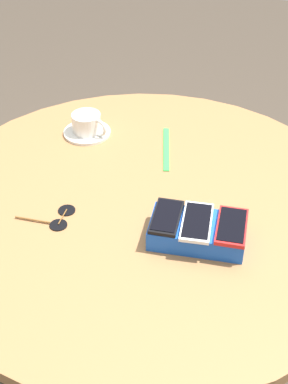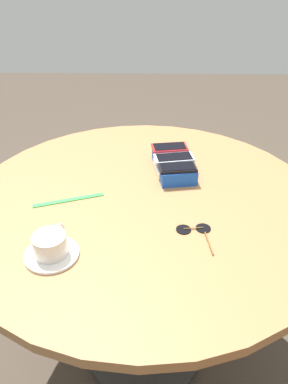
% 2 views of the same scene
% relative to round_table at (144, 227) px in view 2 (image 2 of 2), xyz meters
% --- Properties ---
extents(ground_plane, '(8.00, 8.00, 0.00)m').
position_rel_round_table_xyz_m(ground_plane, '(0.00, 0.00, -0.64)').
color(ground_plane, '#42382D').
extents(round_table, '(1.11, 1.11, 0.76)m').
position_rel_round_table_xyz_m(round_table, '(0.00, 0.00, 0.00)').
color(round_table, '#2D2D2D').
rests_on(round_table, ground_plane).
extents(phone_box, '(0.23, 0.15, 0.05)m').
position_rel_round_table_xyz_m(phone_box, '(-0.16, 0.10, 0.14)').
color(phone_box, blue).
rests_on(phone_box, round_table).
extents(phone_red, '(0.08, 0.13, 0.01)m').
position_rel_round_table_xyz_m(phone_red, '(-0.24, 0.09, 0.17)').
color(phone_red, red).
rests_on(phone_red, phone_box).
extents(phone_white, '(0.09, 0.14, 0.01)m').
position_rel_round_table_xyz_m(phone_white, '(-0.16, 0.10, 0.17)').
color(phone_white, silver).
rests_on(phone_white, phone_box).
extents(phone_black, '(0.08, 0.13, 0.01)m').
position_rel_round_table_xyz_m(phone_black, '(-0.09, 0.11, 0.17)').
color(phone_black, black).
rests_on(phone_black, phone_box).
extents(saucer, '(0.14, 0.14, 0.01)m').
position_rel_round_table_xyz_m(saucer, '(0.26, -0.23, 0.12)').
color(saucer, silver).
rests_on(saucer, round_table).
extents(coffee_cup, '(0.11, 0.08, 0.06)m').
position_rel_round_table_xyz_m(coffee_cup, '(0.26, -0.23, 0.15)').
color(coffee_cup, silver).
rests_on(coffee_cup, saucer).
extents(lanyard_strap, '(0.09, 0.21, 0.00)m').
position_rel_round_table_xyz_m(lanyard_strap, '(0.02, -0.23, 0.12)').
color(lanyard_strap, green).
rests_on(lanyard_strap, round_table).
extents(sunglasses, '(0.13, 0.10, 0.01)m').
position_rel_round_table_xyz_m(sunglasses, '(0.16, 0.14, 0.12)').
color(sunglasses, black).
rests_on(sunglasses, round_table).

